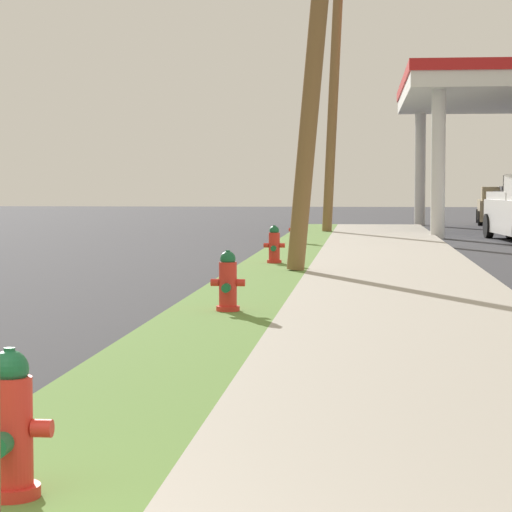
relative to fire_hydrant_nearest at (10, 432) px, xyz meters
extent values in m
cylinder|color=red|center=(0.00, 0.01, -0.30)|extent=(0.29, 0.29, 0.06)
cylinder|color=red|center=(0.00, 0.01, -0.03)|extent=(0.22, 0.22, 0.60)
sphere|color=#196038|center=(0.00, 0.01, 0.31)|extent=(0.19, 0.19, 0.19)
cylinder|color=#196038|center=(0.00, 0.01, 0.39)|extent=(0.06, 0.06, 0.05)
cylinder|color=red|center=(0.16, 0.01, 0.02)|extent=(0.10, 0.09, 0.09)
cylinder|color=red|center=(0.07, 8.13, -0.30)|extent=(0.29, 0.29, 0.06)
cylinder|color=red|center=(0.07, 8.13, -0.03)|extent=(0.22, 0.22, 0.60)
sphere|color=#196038|center=(0.07, 8.13, 0.31)|extent=(0.19, 0.19, 0.19)
cylinder|color=#196038|center=(0.07, 8.13, 0.39)|extent=(0.06, 0.06, 0.05)
cylinder|color=red|center=(-0.09, 8.13, 0.02)|extent=(0.10, 0.09, 0.09)
cylinder|color=red|center=(0.23, 8.13, 0.02)|extent=(0.10, 0.09, 0.09)
cylinder|color=#196038|center=(0.07, 7.96, -0.03)|extent=(0.11, 0.12, 0.11)
cylinder|color=red|center=(-0.04, 16.45, -0.30)|extent=(0.29, 0.29, 0.06)
cylinder|color=red|center=(-0.04, 16.45, -0.03)|extent=(0.22, 0.22, 0.60)
sphere|color=#196038|center=(-0.04, 16.45, 0.31)|extent=(0.19, 0.19, 0.19)
cylinder|color=#196038|center=(-0.04, 16.45, 0.39)|extent=(0.06, 0.06, 0.05)
cylinder|color=red|center=(-0.20, 16.45, 0.02)|extent=(0.10, 0.09, 0.09)
cylinder|color=red|center=(0.12, 16.45, 0.02)|extent=(0.10, 0.09, 0.09)
cylinder|color=#196038|center=(-0.04, 16.28, -0.03)|extent=(0.11, 0.12, 0.11)
cylinder|color=red|center=(-0.06, 24.07, -0.30)|extent=(0.29, 0.29, 0.06)
cylinder|color=red|center=(-0.06, 24.07, -0.03)|extent=(0.22, 0.22, 0.60)
sphere|color=#196038|center=(-0.06, 24.07, 0.31)|extent=(0.19, 0.19, 0.19)
cylinder|color=#196038|center=(-0.06, 24.07, 0.39)|extent=(0.06, 0.06, 0.05)
cylinder|color=red|center=(-0.22, 24.07, 0.02)|extent=(0.10, 0.09, 0.09)
cylinder|color=red|center=(0.10, 24.07, 0.02)|extent=(0.10, 0.09, 0.09)
cylinder|color=#196038|center=(-0.06, 23.90, -0.03)|extent=(0.11, 0.12, 0.11)
cylinder|color=olive|center=(0.92, 14.54, 4.42)|extent=(1.23, 0.59, 9.50)
cylinder|color=olive|center=(0.72, 31.16, 4.63)|extent=(0.90, 0.93, 9.91)
cylinder|color=silver|center=(3.99, 29.35, 1.85)|extent=(0.44, 0.44, 4.59)
cylinder|color=silver|center=(3.99, 40.49, 1.85)|extent=(0.44, 0.44, 4.59)
cube|color=#47474C|center=(7.57, 40.49, 0.35)|extent=(0.70, 1.10, 1.60)
cube|color=tan|center=(7.43, 41.92, 0.14)|extent=(2.16, 4.63, 0.85)
cube|color=tan|center=(7.41, 41.70, 0.85)|extent=(1.75, 2.14, 0.56)
cylinder|color=black|center=(6.70, 43.68, -0.15)|extent=(0.26, 0.61, 0.60)
cylinder|color=black|center=(6.44, 40.29, -0.15)|extent=(0.26, 0.61, 0.60)
cylinder|color=black|center=(6.23, 29.47, -0.07)|extent=(0.22, 0.76, 0.76)
cylinder|color=black|center=(6.22, 33.77, -0.07)|extent=(0.22, 0.76, 0.76)
cylinder|color=black|center=(5.59, 29.68, -0.07)|extent=(0.28, 0.78, 0.76)
camera|label=1|loc=(1.73, -5.23, 1.22)|focal=77.54mm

